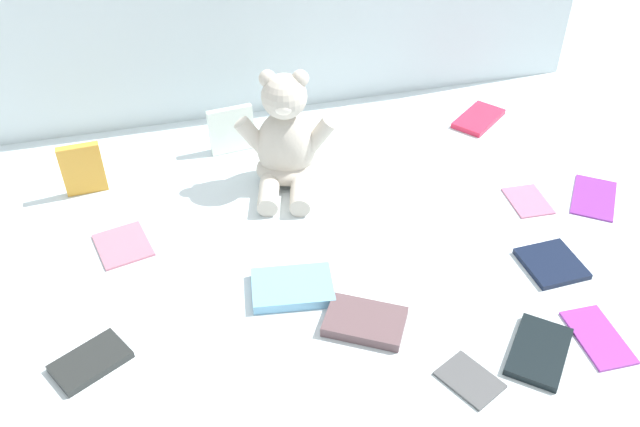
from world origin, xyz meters
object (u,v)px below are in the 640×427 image
Objects in this scene: book_case_6 at (479,119)px; book_case_1 at (292,288)px; book_case_9 at (594,197)px; book_case_2 at (528,200)px; book_case_4 at (365,322)px; book_case_8 at (552,264)px; book_case_11 at (539,351)px; book_case_3 at (123,244)px; book_case_10 at (231,130)px; teddy_bear at (286,143)px; book_case_13 at (598,336)px; book_case_12 at (91,362)px; book_case_5 at (83,169)px; book_case_0 at (470,379)px.

book_case_1 is at bearing -89.69° from book_case_6.
book_case_6 is at bearing -37.58° from book_case_9.
book_case_2 is 0.76× the size of book_case_4.
book_case_11 is (-0.12, -0.18, 0.00)m from book_case_8.
book_case_3 is (-0.79, 0.07, 0.00)m from book_case_2.
book_case_2 is 0.97× the size of book_case_10.
teddy_bear reaches higher than book_case_6.
book_case_3 is 0.83× the size of book_case_11.
book_case_13 is (0.45, -0.23, -0.00)m from book_case_1.
book_case_12 is at bearing 64.45° from book_case_3.
book_case_9 is at bearing 161.08° from book_case_3.
book_case_5 is at bearing -36.54° from book_case_13.
book_case_11 is at bearing 93.27° from book_case_4.
book_case_4 reaches higher than book_case_11.
book_case_0 is at bearing 69.60° from book_case_4.
book_case_3 is at bearing -28.99° from book_case_13.
book_case_2 is 0.71× the size of book_case_9.
book_case_3 reaches higher than book_case_2.
teddy_bear is 1.83× the size of book_case_6.
book_case_6 is at bearing 90.75° from book_case_12.
book_case_11 is (-0.17, -0.36, 0.00)m from book_case_2.
book_case_8 is (0.46, -0.06, -0.00)m from book_case_1.
book_case_10 reaches higher than book_case_13.
book_case_1 is 0.51m from book_case_5.
book_case_8 is (0.25, 0.20, 0.00)m from book_case_0.
book_case_10 is (-0.58, 0.03, 0.04)m from book_case_6.
book_case_8 is at bearing 128.29° from book_case_4.
book_case_6 reaches higher than book_case_9.
book_case_10 reaches higher than book_case_1.
book_case_5 reaches higher than book_case_10.
book_case_5 is (-0.56, 0.64, 0.05)m from book_case_0.
book_case_1 is at bearing 131.71° from book_case_3.
book_case_0 is at bearing -77.69° from book_case_10.
book_case_5 is at bearing -31.19° from book_case_8.
book_case_1 is at bearing -163.69° from book_case_2.
book_case_3 is 0.86× the size of book_case_13.
book_case_9 is (0.59, -0.22, -0.09)m from teddy_bear.
book_case_5 reaches higher than book_case_2.
teddy_bear is 0.34m from book_case_1.
book_case_3 is at bearing -145.15° from teddy_bear.
book_case_4 is at bearing -51.43° from book_case_5.
book_case_3 is at bearing -111.88° from book_case_6.
teddy_bear is 0.43m from book_case_4.
book_case_0 is 0.56m from book_case_9.
book_case_6 is 1.19× the size of book_case_12.
book_case_9 is at bearing -21.85° from book_case_6.
book_case_4 is at bearing 56.61° from book_case_12.
book_case_6 and book_case_11 have the same top height.
book_case_10 is (-0.24, 0.72, 0.05)m from book_case_0.
book_case_2 is 0.40m from book_case_11.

